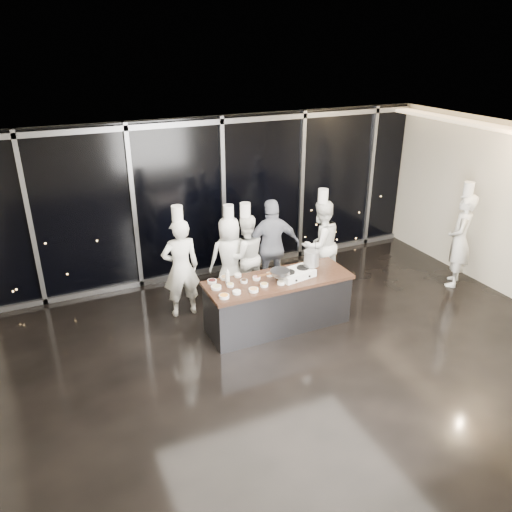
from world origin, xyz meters
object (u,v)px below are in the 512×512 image
at_px(chef_left, 230,257).
at_px(frying_pan, 280,272).
at_px(chef_right, 320,244).
at_px(chef_side, 460,240).
at_px(chef_far_left, 181,267).
at_px(chef_center, 246,255).
at_px(demo_counter, 278,302).
at_px(guest, 272,247).
at_px(stove, 296,273).
at_px(stock_pot, 312,258).

bearing_deg(chef_left, frying_pan, 103.91).
xyz_separation_m(chef_right, chef_side, (2.49, -1.09, 0.07)).
relative_size(frying_pan, chef_left, 0.32).
relative_size(chef_far_left, chef_center, 1.10).
relative_size(frying_pan, chef_far_left, 0.29).
relative_size(demo_counter, guest, 1.32).
xyz_separation_m(chef_center, guest, (0.51, -0.10, 0.12)).
relative_size(stove, chef_left, 0.36).
height_order(guest, chef_right, chef_right).
bearing_deg(chef_far_left, chef_right, -179.04).
bearing_deg(chef_right, frying_pan, 29.01).
bearing_deg(chef_right, demo_counter, 27.28).
relative_size(demo_counter, chef_side, 1.17).
xyz_separation_m(frying_pan, guest, (0.50, 1.29, -0.14)).
bearing_deg(chef_right, stock_pot, 43.15).
height_order(stove, stock_pot, stock_pot).
height_order(chef_center, chef_side, chef_side).
bearing_deg(chef_left, chef_right, 172.20).
bearing_deg(demo_counter, chef_left, 103.48).
distance_m(demo_counter, stove, 0.59).
height_order(stove, guest, guest).
xyz_separation_m(stock_pot, chef_left, (-0.93, 1.39, -0.36)).
bearing_deg(demo_counter, guest, 68.56).
height_order(stove, chef_far_left, chef_far_left).
xyz_separation_m(stock_pot, chef_right, (0.84, 1.07, -0.28)).
bearing_deg(chef_center, chef_right, 174.83).
distance_m(chef_center, chef_right, 1.50).
height_order(demo_counter, chef_center, chef_center).
bearing_deg(chef_left, stock_pot, 126.19).
xyz_separation_m(demo_counter, frying_pan, (-0.03, -0.09, 0.61)).
bearing_deg(chef_center, demo_counter, 95.51).
height_order(demo_counter, chef_far_left, chef_far_left).
relative_size(demo_counter, chef_right, 1.24).
bearing_deg(guest, chef_right, 178.89).
xyz_separation_m(stove, chef_side, (3.64, 0.02, -0.01)).
height_order(chef_center, chef_right, chef_right).
xyz_separation_m(demo_counter, stove, (0.29, -0.05, 0.51)).
bearing_deg(stock_pot, chef_far_left, 150.75).
xyz_separation_m(chef_left, guest, (0.80, -0.18, 0.13)).
bearing_deg(demo_counter, chef_center, 91.64).
relative_size(chef_far_left, guest, 1.09).
height_order(stove, frying_pan, frying_pan).
xyz_separation_m(stove, chef_left, (-0.62, 1.43, -0.16)).
distance_m(stove, chef_far_left, 1.99).
bearing_deg(chef_center, stock_pot, 119.95).
bearing_deg(chef_right, chef_left, -19.03).
xyz_separation_m(frying_pan, stock_pot, (0.63, 0.07, 0.10)).
xyz_separation_m(chef_far_left, chef_side, (5.28, -1.11, 0.04)).
xyz_separation_m(demo_counter, chef_far_left, (-1.35, 1.08, 0.46)).
relative_size(demo_counter, chef_left, 1.36).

